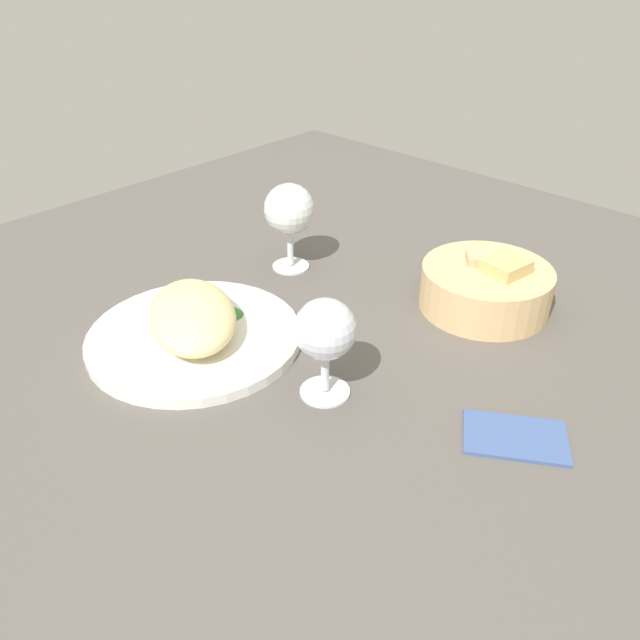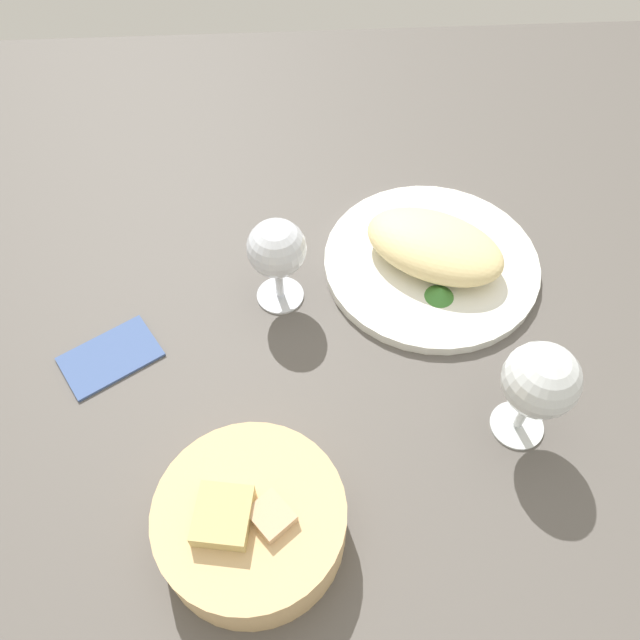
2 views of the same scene
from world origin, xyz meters
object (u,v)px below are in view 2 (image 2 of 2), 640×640
object	(u,v)px
bread_basket	(250,522)
wine_glass_near	(277,252)
wine_glass_far	(540,383)
folded_napkin	(110,358)
plate	(431,263)

from	to	relation	value
bread_basket	wine_glass_near	xyz separation A→B (cm)	(-3.32, -29.95, 5.08)
wine_glass_far	bread_basket	bearing A→B (deg)	19.36
wine_glass_near	bread_basket	bearing A→B (deg)	83.68
bread_basket	folded_napkin	xyz separation A→B (cm)	(16.99, -21.40, -2.89)
wine_glass_near	folded_napkin	size ratio (longest dim) A/B	1.13
plate	wine_glass_near	xyz separation A→B (cm)	(19.83, 3.83, 7.67)
plate	folded_napkin	world-z (taller)	plate
plate	wine_glass_far	size ratio (longest dim) A/B	2.03
plate	folded_napkin	xyz separation A→B (cm)	(40.14, 12.38, -0.30)
bread_basket	folded_napkin	distance (cm)	27.48
bread_basket	folded_napkin	world-z (taller)	bread_basket
plate	wine_glass_near	world-z (taller)	wine_glass_near
folded_napkin	plate	bearing A→B (deg)	164.99
wine_glass_far	folded_napkin	size ratio (longest dim) A/B	1.25
wine_glass_near	folded_napkin	distance (cm)	23.43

